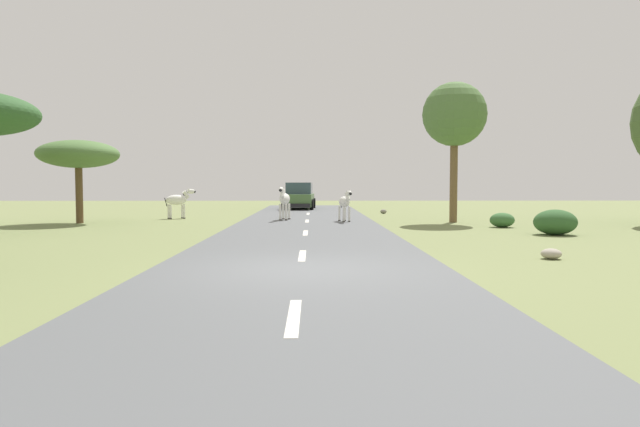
# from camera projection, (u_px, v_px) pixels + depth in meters

# --- Properties ---
(ground_plane) EXTENTS (90.00, 90.00, 0.00)m
(ground_plane) POSITION_uv_depth(u_px,v_px,m) (300.00, 271.00, 11.10)
(ground_plane) COLOR olive
(road) EXTENTS (6.00, 64.00, 0.05)m
(road) POSITION_uv_depth(u_px,v_px,m) (301.00, 270.00, 11.09)
(road) COLOR #56595B
(road) RESTS_ON ground_plane
(lane_markings) EXTENTS (0.16, 56.00, 0.01)m
(lane_markings) POSITION_uv_depth(u_px,v_px,m) (299.00, 277.00, 10.09)
(lane_markings) COLOR silver
(lane_markings) RESTS_ON road
(zebra_0) EXTENTS (0.59, 1.69, 1.59)m
(zebra_0) POSITION_uv_depth(u_px,v_px,m) (284.00, 199.00, 25.77)
(zebra_0) COLOR silver
(zebra_0) RESTS_ON road
(zebra_1) EXTENTS (0.63, 1.50, 1.44)m
(zebra_1) POSITION_uv_depth(u_px,v_px,m) (345.00, 202.00, 24.72)
(zebra_1) COLOR silver
(zebra_1) RESTS_ON road
(zebra_2) EXTENTS (1.43, 1.09, 1.52)m
(zebra_2) POSITION_uv_depth(u_px,v_px,m) (178.00, 200.00, 27.54)
(zebra_2) COLOR silver
(zebra_2) RESTS_ON ground_plane
(car_0) EXTENTS (2.19, 4.42, 1.74)m
(car_0) POSITION_uv_depth(u_px,v_px,m) (299.00, 197.00, 37.07)
(car_0) COLOR #476B38
(car_0) RESTS_ON road
(tree_0) EXTENTS (2.83, 2.83, 6.21)m
(tree_0) POSITION_uv_depth(u_px,v_px,m) (454.00, 115.00, 24.77)
(tree_0) COLOR brown
(tree_0) RESTS_ON ground_plane
(tree_4) EXTENTS (3.44, 3.44, 3.61)m
(tree_4) POSITION_uv_depth(u_px,v_px,m) (78.00, 155.00, 24.29)
(tree_4) COLOR brown
(tree_4) RESTS_ON ground_plane
(bush_0) EXTENTS (1.43, 1.29, 0.86)m
(bush_0) POSITION_uv_depth(u_px,v_px,m) (555.00, 222.00, 18.90)
(bush_0) COLOR #2D5628
(bush_0) RESTS_ON ground_plane
(bush_1) EXTENTS (0.96, 0.87, 0.58)m
(bush_1) POSITION_uv_depth(u_px,v_px,m) (502.00, 220.00, 22.14)
(bush_1) COLOR #386633
(bush_1) RESTS_ON ground_plane
(rock_0) EXTENTS (0.46, 0.46, 0.24)m
(rock_0) POSITION_uv_depth(u_px,v_px,m) (551.00, 254.00, 12.88)
(rock_0) COLOR #A89E8C
(rock_0) RESTS_ON ground_plane
(rock_1) EXTENTS (0.36, 0.28, 0.24)m
(rock_1) POSITION_uv_depth(u_px,v_px,m) (383.00, 212.00, 32.12)
(rock_1) COLOR gray
(rock_1) RESTS_ON ground_plane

